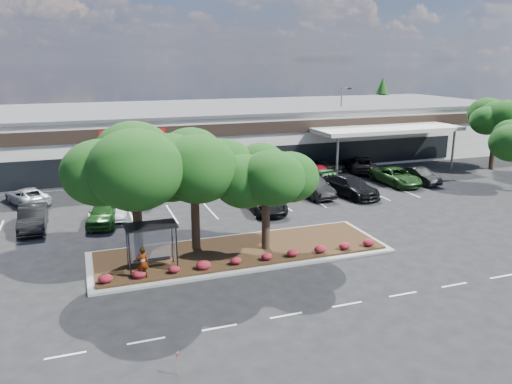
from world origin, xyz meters
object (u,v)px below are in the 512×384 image
object	(u,v)px
car_0	(33,218)
survey_stake	(178,360)
car_1	(104,213)
light_pole	(341,129)

from	to	relation	value
car_0	survey_stake	bearing A→B (deg)	-72.80
car_0	car_1	xyz separation A→B (m)	(4.76, -0.38, -0.01)
light_pole	survey_stake	bearing A→B (deg)	-126.86
light_pole	survey_stake	size ratio (longest dim) A/B	8.92
car_1	light_pole	bearing A→B (deg)	44.06
light_pole	car_1	size ratio (longest dim) A/B	1.76
survey_stake	light_pole	bearing A→B (deg)	53.14
light_pole	car_0	distance (m)	35.65
car_0	car_1	size ratio (longest dim) A/B	1.05
survey_stake	car_1	bearing A→B (deg)	94.34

